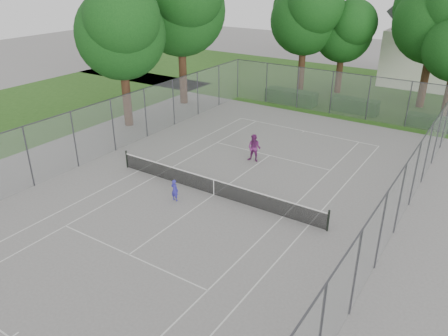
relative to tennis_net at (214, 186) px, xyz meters
The scene contains 16 objects.
ground 0.51m from the tennis_net, ahead, with size 120.00×120.00×0.00m, color slate.
grass_far 26.00m from the tennis_net, 90.00° to the left, with size 60.00×20.00×0.00m, color #264E16.
court_markings 0.50m from the tennis_net, ahead, with size 11.03×23.83×0.01m.
tennis_net is the anchor object (origin of this frame).
perimeter_fence 1.30m from the tennis_net, ahead, with size 18.08×34.08×3.52m.
tree_far_left 23.53m from the tennis_net, 102.53° to the left, with size 7.26×6.62×10.43m.
tree_far_midleft 24.42m from the tennis_net, 94.20° to the left, with size 6.00×5.48×8.63m.
tree_far_midright 24.85m from the tennis_net, 75.52° to the left, with size 7.67×7.00×11.03m.
tree_side_back 19.22m from the tennis_net, 133.16° to the left, with size 8.55×7.81×12.30m.
tree_side_front 14.77m from the tennis_net, 154.22° to the left, with size 7.36×6.72×10.58m.
hedge_left 18.46m from the tennis_net, 102.61° to the left, with size 4.59×1.38×1.15m, color #183E14.
hedge_mid 18.48m from the tennis_net, 84.89° to the left, with size 3.79×1.08×1.19m, color #183E14.
hedge_right 19.36m from the tennis_net, 67.62° to the left, with size 2.96×1.08×0.89m, color #183E14.
house 31.45m from the tennis_net, 82.29° to the left, with size 7.24×5.61×9.01m.
girl_player 2.10m from the tennis_net, 130.40° to the right, with size 0.43×0.29×1.19m, color #322CA6.
woman_player 5.09m from the tennis_net, 94.65° to the left, with size 0.86×0.67×1.76m, color #722669.
Camera 1 is at (11.78, -16.95, 11.19)m, focal length 35.00 mm.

